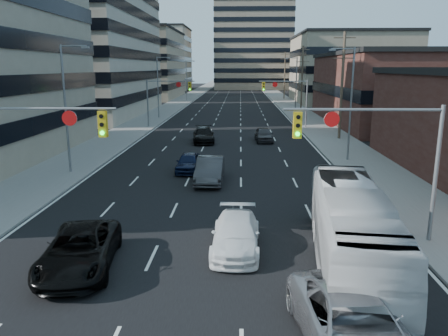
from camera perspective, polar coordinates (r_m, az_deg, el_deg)
road_surface at (r=140.40m, az=1.43°, el=9.97°), size 18.00×300.00×0.02m
sidewalk_left at (r=141.01m, az=-3.32°, el=9.99°), size 5.00×300.00×0.15m
sidewalk_right at (r=140.73m, az=6.19°, el=9.93°), size 5.00×300.00×0.15m
office_left_mid at (r=76.11m, az=-21.03°, el=17.10°), size 26.00×34.00×28.00m
office_left_far at (r=113.15m, az=-11.32°, el=13.04°), size 20.00×30.00×16.00m
storefront_right_mid at (r=64.26m, az=22.73°, el=9.36°), size 20.00×30.00×9.00m
office_right_far at (r=100.92m, az=15.83°, el=12.27°), size 22.00×28.00×14.00m
apartment_tower at (r=161.69m, az=3.86°, el=20.64°), size 26.00×26.00×58.00m
bg_block_left at (r=153.12m, az=-9.35°, el=13.80°), size 24.00×24.00×20.00m
bg_block_right at (r=143.44m, az=14.63°, el=12.02°), size 22.00×22.00×12.00m
signal_near_left at (r=20.61m, az=-24.34°, el=3.01°), size 6.59×0.33×6.00m
signal_near_right at (r=19.34m, az=19.39°, el=2.84°), size 6.59×0.33×6.00m
signal_far_left at (r=56.07m, az=-7.64°, el=9.65°), size 6.09×0.33×6.00m
signal_far_right at (r=55.60m, az=8.39°, el=9.59°), size 6.09×0.33×6.00m
utility_pole_block at (r=47.40m, az=15.16°, el=10.50°), size 2.20×0.28×11.00m
utility_pole_midblock at (r=76.93m, az=10.16°, el=11.55°), size 2.20×0.28×11.00m
utility_pole_distant at (r=106.72m, az=7.93°, el=11.98°), size 2.20×0.28×11.00m
streetlight_left_near at (r=32.60m, az=-19.78°, el=7.97°), size 2.03×0.22×9.00m
streetlight_left_mid at (r=66.34m, az=-8.50°, el=10.78°), size 2.03×0.22×9.00m
streetlight_left_far at (r=100.94m, az=-4.84°, el=11.59°), size 2.03×0.22×9.00m
streetlight_right_near at (r=36.32m, az=16.04°, el=8.67°), size 2.03×0.22×9.00m
streetlight_right_far at (r=70.76m, az=9.28°, el=10.88°), size 2.03×0.22×9.00m
black_pickup at (r=17.65m, az=-18.33°, el=-10.13°), size 3.20×5.74×1.52m
white_van at (r=18.45m, az=1.56°, el=-8.62°), size 2.08×4.85×1.39m
silver_suv at (r=12.77m, az=16.59°, el=-19.21°), size 3.19×5.99×1.60m
transit_bus at (r=17.54m, az=16.28°, el=-7.48°), size 3.79×11.07×3.02m
sedan_blue at (r=32.14m, az=-4.64°, el=0.76°), size 1.71×4.10×1.39m
sedan_grey_center at (r=29.07m, az=-1.85°, el=-0.26°), size 1.77×5.00×1.64m
sedan_black_far at (r=44.64m, az=-2.68°, el=4.32°), size 2.61×5.37×1.51m
sedan_grey_right at (r=45.27m, az=5.21°, el=4.37°), size 1.93×4.35×1.45m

